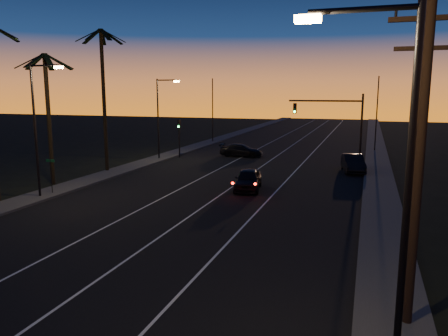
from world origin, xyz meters
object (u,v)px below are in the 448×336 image
(utility_pole, at_px, (420,158))
(right_car, at_px, (353,163))
(signal_mast, at_px, (336,117))
(cross_car, at_px, (241,150))
(lead_car, at_px, (248,179))

(utility_pole, bearing_deg, right_car, 95.52)
(signal_mast, xyz_separation_m, cross_car, (-10.37, 2.84, -4.08))
(utility_pole, bearing_deg, cross_car, 114.31)
(signal_mast, relative_size, right_car, 1.42)
(utility_pole, distance_m, cross_car, 36.32)
(utility_pole, relative_size, signal_mast, 1.41)
(utility_pole, height_order, right_car, utility_pole)
(utility_pole, relative_size, cross_car, 2.06)
(utility_pole, relative_size, lead_car, 1.91)
(signal_mast, bearing_deg, utility_pole, -81.53)
(lead_car, height_order, right_car, right_car)
(signal_mast, height_order, lead_car, signal_mast)
(utility_pole, distance_m, signal_mast, 30.33)
(lead_car, distance_m, cross_car, 16.69)
(utility_pole, distance_m, right_car, 27.39)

